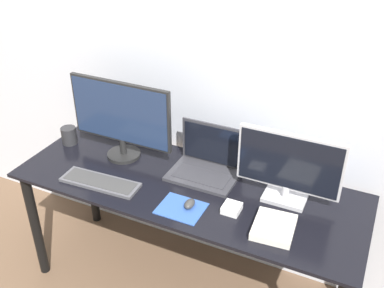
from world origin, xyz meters
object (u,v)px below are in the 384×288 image
at_px(book, 274,227).
at_px(power_brick, 232,208).
at_px(monitor_right, 289,167).
at_px(laptop, 207,162).
at_px(keyboard, 100,182).
at_px(mug, 69,136).
at_px(mouse, 190,204).
at_px(monitor_left, 121,117).

relative_size(book, power_brick, 2.53).
relative_size(monitor_right, laptop, 1.41).
relative_size(laptop, power_brick, 4.09).
relative_size(keyboard, mug, 4.15).
bearing_deg(mouse, monitor_right, 33.88).
relative_size(monitor_left, monitor_right, 1.20).
height_order(mouse, book, mouse).
bearing_deg(keyboard, mug, 146.92).
height_order(monitor_right, laptop, monitor_right).
distance_m(mug, power_brick, 1.13).
xyz_separation_m(mouse, book, (0.41, 0.02, -0.01)).
height_order(keyboard, mug, mug).
bearing_deg(book, laptop, 147.23).
xyz_separation_m(laptop, book, (0.46, -0.30, -0.05)).
xyz_separation_m(monitor_right, laptop, (-0.45, 0.05, -0.13)).
xyz_separation_m(monitor_right, keyboard, (-0.90, -0.29, -0.18)).
relative_size(monitor_right, book, 2.28).
relative_size(monitor_right, keyboard, 1.18).
relative_size(monitor_left, keyboard, 1.42).
bearing_deg(book, power_brick, 168.67).
distance_m(keyboard, book, 0.92).
distance_m(laptop, mug, 0.87).
distance_m(monitor_left, book, 1.02).
xyz_separation_m(laptop, power_brick, (0.24, -0.25, -0.05)).
bearing_deg(monitor_right, power_brick, -134.88).
bearing_deg(mug, power_brick, -9.47).
height_order(monitor_right, keyboard, monitor_right).
relative_size(book, mug, 2.15).
bearing_deg(keyboard, laptop, 36.16).
xyz_separation_m(monitor_right, mouse, (-0.40, -0.27, -0.17)).
height_order(laptop, book, laptop).
height_order(monitor_left, mug, monitor_left).
relative_size(monitor_right, power_brick, 5.77).
height_order(monitor_left, power_brick, monitor_left).
height_order(monitor_left, book, monitor_left).
bearing_deg(book, mug, 170.22).
height_order(keyboard, book, book).
bearing_deg(mug, laptop, 4.48).
bearing_deg(monitor_left, laptop, 5.67).
xyz_separation_m(keyboard, mouse, (0.51, 0.02, 0.01)).
height_order(monitor_left, laptop, monitor_left).
xyz_separation_m(mouse, mug, (-0.92, 0.25, 0.03)).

